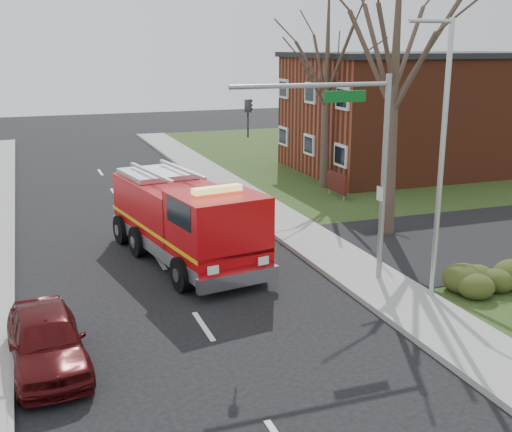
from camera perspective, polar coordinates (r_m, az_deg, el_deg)
name	(u,v)px	position (r m, az deg, el deg)	size (l,w,h in m)	color
ground	(203,326)	(18.35, -4.70, -9.76)	(120.00, 120.00, 0.00)	black
sidewalk_right	(395,296)	(20.67, 12.23, -6.93)	(2.40, 80.00, 0.15)	gray
brick_building	(421,112)	(41.50, 14.45, 8.95)	(15.40, 10.40, 7.25)	maroon
health_center_sign	(337,183)	(32.92, 7.20, 2.94)	(0.12, 2.00, 1.40)	#451310
hedge_corner	(491,280)	(21.33, 20.16, -5.38)	(2.80, 2.00, 0.90)	#283112
bare_tree_near	(396,52)	(26.06, 12.33, 14.08)	(6.00, 6.00, 12.00)	#3E2D25
bare_tree_far	(327,68)	(34.69, 6.34, 12.92)	(5.25, 5.25, 10.50)	#3E2D25
traffic_signal_mast	(349,143)	(20.23, 8.31, 6.41)	(5.29, 0.18, 6.80)	gray
streetlight_pole	(440,155)	(19.60, 16.07, 5.25)	(1.48, 0.16, 8.40)	#B7BABF
fire_engine	(186,222)	(23.26, -6.23, -0.53)	(4.25, 8.49, 3.28)	#B8080C
parked_car_maroon	(47,340)	(16.63, -18.12, -10.43)	(1.74, 4.33, 1.47)	#440A0C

